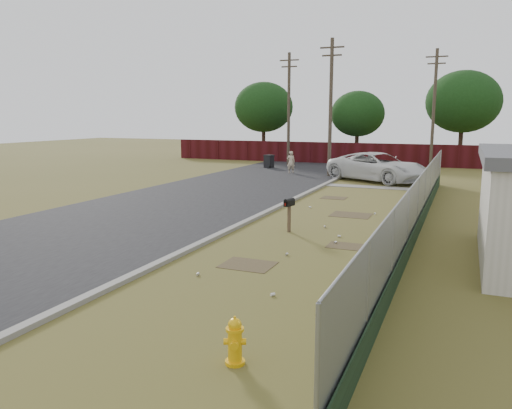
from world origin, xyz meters
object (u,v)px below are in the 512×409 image
at_px(mailbox, 289,205).
at_px(pedestrian, 291,162).
at_px(fire_hydrant, 235,342).
at_px(pickup_truck, 378,167).
at_px(trash_bin, 269,161).

height_order(mailbox, pedestrian, pedestrian).
xyz_separation_m(fire_hydrant, pedestrian, (-8.11, 26.62, 0.41)).
xyz_separation_m(fire_hydrant, mailbox, (-2.27, 9.27, 0.56)).
relative_size(pickup_truck, pedestrian, 4.06).
xyz_separation_m(mailbox, trash_bin, (-8.65, 20.27, -0.41)).
bearing_deg(trash_bin, pickup_truck, -28.44).
relative_size(pedestrian, trash_bin, 1.54).
bearing_deg(mailbox, pickup_truck, 88.00).
height_order(fire_hydrant, pickup_truck, pickup_truck).
height_order(mailbox, trash_bin, mailbox).
distance_m(mailbox, trash_bin, 22.04).
distance_m(fire_hydrant, mailbox, 9.56).
bearing_deg(mailbox, fire_hydrant, -76.25).
bearing_deg(pedestrian, fire_hydrant, 82.60).
bearing_deg(pedestrian, pickup_truck, 137.81).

